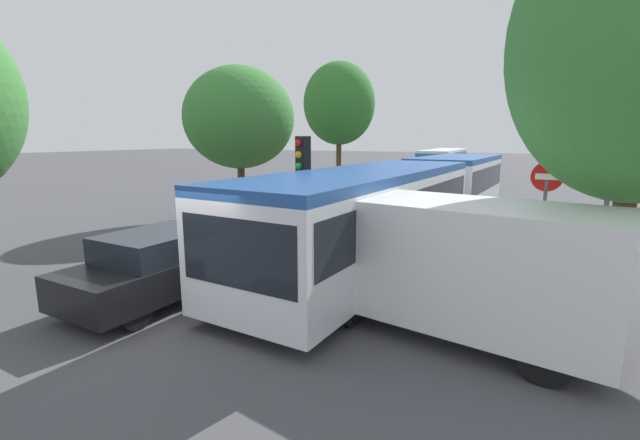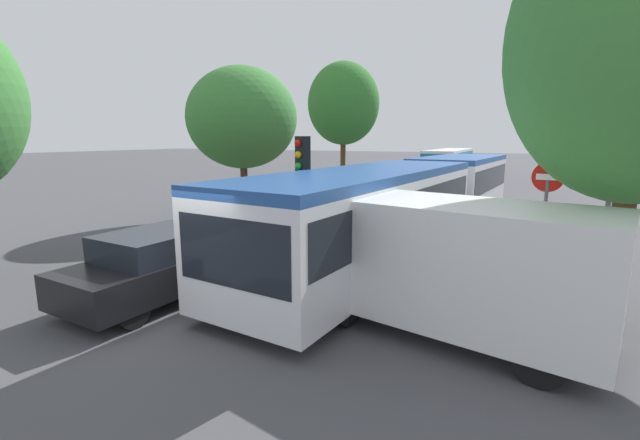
% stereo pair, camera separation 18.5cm
% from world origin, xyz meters
% --- Properties ---
extents(ground_plane, '(200.00, 200.00, 0.00)m').
position_xyz_m(ground_plane, '(0.00, 0.00, 0.00)').
color(ground_plane, '#47474C').
extents(articulated_bus, '(3.97, 17.55, 2.58)m').
position_xyz_m(articulated_bus, '(1.83, 8.16, 1.49)').
color(articulated_bus, silver).
rests_on(articulated_bus, ground).
extents(city_bus_rear, '(2.68, 11.16, 2.39)m').
position_xyz_m(city_bus_rear, '(-1.77, 32.66, 1.38)').
color(city_bus_rear, teal).
rests_on(city_bus_rear, ground).
extents(queued_car_black, '(1.98, 4.27, 1.46)m').
position_xyz_m(queued_car_black, '(-1.61, 0.67, 0.74)').
color(queued_car_black, black).
rests_on(queued_car_black, ground).
extents(queued_car_red, '(1.92, 4.13, 1.41)m').
position_xyz_m(queued_car_red, '(-1.74, 6.60, 0.71)').
color(queued_car_red, '#B21E19').
rests_on(queued_car_red, ground).
extents(queued_car_green, '(1.85, 3.98, 1.36)m').
position_xyz_m(queued_car_green, '(-1.72, 12.68, 0.69)').
color(queued_car_green, '#236638').
rests_on(queued_car_green, ground).
extents(queued_car_blue, '(1.92, 4.13, 1.41)m').
position_xyz_m(queued_car_blue, '(-1.90, 18.71, 0.71)').
color(queued_car_blue, '#284799').
rests_on(queued_car_blue, ground).
extents(white_van, '(5.27, 2.82, 2.31)m').
position_xyz_m(white_van, '(4.29, 1.70, 1.24)').
color(white_van, white).
rests_on(white_van, ground).
extents(traffic_light, '(0.38, 0.40, 3.40)m').
position_xyz_m(traffic_light, '(0.03, 3.81, 2.50)').
color(traffic_light, '#56595E').
rests_on(traffic_light, ground).
extents(no_entry_sign, '(0.70, 0.08, 2.82)m').
position_xyz_m(no_entry_sign, '(5.50, 5.68, 1.88)').
color(no_entry_sign, '#56595E').
rests_on(no_entry_sign, ground).
extents(direction_sign_post, '(0.30, 1.39, 3.60)m').
position_xyz_m(direction_sign_post, '(6.66, 5.17, 2.55)').
color(direction_sign_post, '#56595E').
rests_on(direction_sign_post, ground).
extents(tree_left_mid, '(4.45, 4.45, 6.20)m').
position_xyz_m(tree_left_mid, '(-5.62, 8.77, 4.05)').
color(tree_left_mid, '#51381E').
rests_on(tree_left_mid, ground).
extents(tree_left_far, '(4.42, 4.42, 7.97)m').
position_xyz_m(tree_left_far, '(-5.86, 19.39, 5.44)').
color(tree_left_far, '#51381E').
rests_on(tree_left_far, ground).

